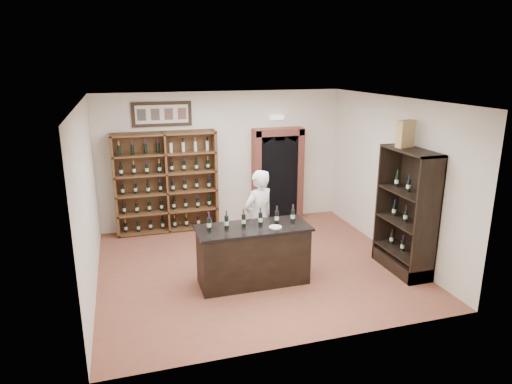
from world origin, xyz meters
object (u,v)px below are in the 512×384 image
Objects in this scene: counter_bottle_0 at (209,224)px; shopkeeper at (259,218)px; wine_shelf at (166,182)px; tasting_counter at (253,255)px; wine_crate at (406,134)px; side_cabinet at (406,230)px.

shopkeeper is at bearing 31.32° from counter_bottle_0.
wine_shelf is 2.90m from counter_bottle_0.
wine_shelf is 7.33× the size of counter_bottle_0.
wine_crate is (2.68, -0.09, 1.94)m from tasting_counter.
wine_crate is at bearing -1.97° from tasting_counter.
side_cabinet is at bearing 133.21° from shopkeeper.
wine_shelf is 5.02m from side_cabinet.
shopkeeper is at bearing 158.01° from side_cabinet.
side_cabinet is (3.82, -3.23, -0.35)m from wine_shelf.
side_cabinet is 2.62m from shopkeeper.
tasting_counter is 0.84m from shopkeeper.
counter_bottle_0 reaches higher than tasting_counter.
wine_shelf reaches higher than tasting_counter.
shopkeeper is (1.40, -2.26, -0.21)m from wine_shelf.
wine_crate is at bearing 101.05° from side_cabinet.
wine_crate is (-0.04, 0.21, 1.68)m from side_cabinet.
wine_shelf is 3.19m from tasting_counter.
tasting_counter is 0.85× the size of side_cabinet.
wine_shelf is at bearing 97.52° from counter_bottle_0.
tasting_counter is at bearing 41.08° from shopkeeper.
wine_crate reaches higher than side_cabinet.
side_cabinet is 1.23× the size of shopkeeper.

